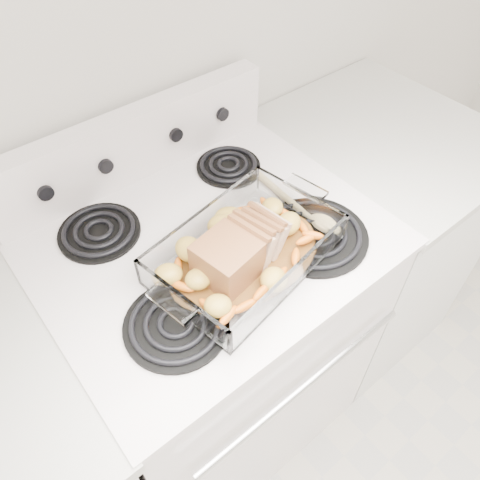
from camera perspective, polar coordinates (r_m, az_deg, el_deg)
electric_range at (r=1.45m, az=-3.17°, el=-11.57°), size 0.78×0.70×1.12m
counter_right at (r=1.77m, az=14.39°, el=0.28°), size 0.58×0.68×0.93m
baking_dish at (r=1.01m, az=0.72°, el=-1.73°), size 0.39×0.26×0.07m
pork_roast at (r=0.97m, az=-0.64°, el=-1.35°), size 0.21×0.11×0.09m
roast_vegetables at (r=1.02m, az=-0.74°, el=-0.34°), size 0.36×0.19×0.04m
wooden_spoon at (r=1.14m, az=8.14°, el=3.55°), size 0.06×0.28×0.02m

